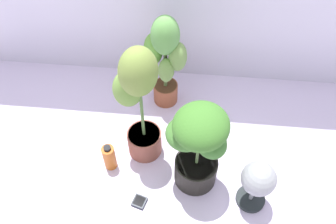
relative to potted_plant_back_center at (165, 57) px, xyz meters
The scene contains 7 objects.
ground_plane 0.70m from the potted_plant_back_center, 96.79° to the right, with size 8.00×8.00×0.00m, color silver.
potted_plant_back_center is the anchor object (origin of this frame).
potted_plant_front_right 0.70m from the potted_plant_back_center, 68.73° to the right, with size 0.44×0.44×0.67m.
potted_plant_center 0.47m from the potted_plant_back_center, 103.52° to the right, with size 0.33×0.30×0.90m.
hygrometer_box 0.96m from the potted_plant_back_center, 95.13° to the right, with size 0.10×0.10×0.03m.
floor_fan 1.00m from the potted_plant_back_center, 51.74° to the right, with size 0.23×0.23×0.38m.
nutrient_bottle 0.76m from the potted_plant_back_center, 116.41° to the right, with size 0.08×0.08×0.22m.
Camera 1 is at (0.25, -1.21, 2.04)m, focal length 37.33 mm.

